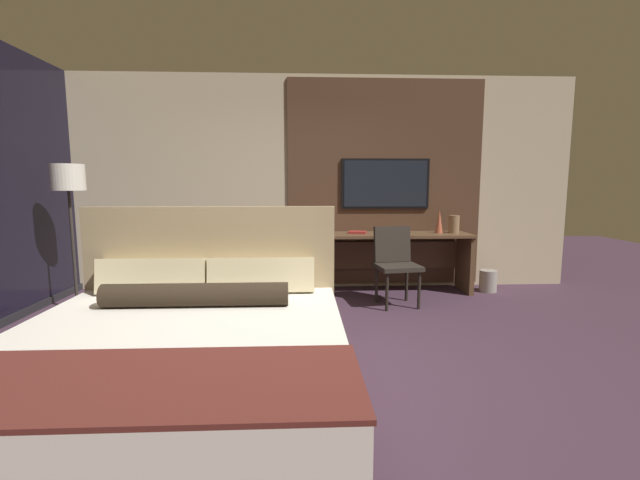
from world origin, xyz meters
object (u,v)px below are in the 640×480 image
(desk_chair, at_px, (395,258))
(vase_short, at_px, (454,224))
(desk, at_px, (388,251))
(tv, at_px, (385,184))
(book, at_px, (357,232))
(floor_lamp, at_px, (69,189))
(bed, at_px, (181,356))
(waste_bin, at_px, (488,281))
(vase_tall, at_px, (439,221))

(desk_chair, height_order, vase_short, vase_short)
(desk, distance_m, tv, 0.90)
(vase_short, distance_m, book, 1.26)
(floor_lamp, distance_m, book, 3.32)
(bed, height_order, vase_short, bed)
(desk, bearing_deg, floor_lamp, -168.88)
(desk_chair, relative_size, vase_short, 4.00)
(vase_short, bearing_deg, bed, -134.37)
(desk, height_order, floor_lamp, floor_lamp)
(bed, relative_size, waste_bin, 7.82)
(desk, relative_size, floor_lamp, 1.30)
(tv, bearing_deg, book, -146.71)
(vase_tall, bearing_deg, desk_chair, -139.44)
(vase_tall, relative_size, waste_bin, 1.07)
(desk_chair, bearing_deg, vase_tall, 32.21)
(bed, distance_m, desk, 3.39)
(tv, distance_m, vase_tall, 0.86)
(tv, xyz_separation_m, floor_lamp, (-3.60, -0.94, -0.06))
(book, bearing_deg, desk_chair, -57.12)
(tv, distance_m, waste_bin, 1.84)
(desk_chair, distance_m, book, 0.71)
(desk, height_order, vase_tall, vase_tall)
(desk_chair, relative_size, waste_bin, 3.22)
(bed, relative_size, desk_chair, 2.43)
(tv, xyz_separation_m, vase_tall, (0.67, -0.23, -0.48))
(desk, xyz_separation_m, vase_tall, (0.67, 0.01, 0.38))
(bed, relative_size, tv, 1.88)
(desk, bearing_deg, bed, -123.84)
(bed, xyz_separation_m, tv, (1.88, 3.04, 1.09))
(tv, height_order, vase_tall, tv)
(vase_tall, height_order, waste_bin, vase_tall)
(bed, relative_size, desk, 1.05)
(bed, distance_m, waste_bin, 4.20)
(vase_tall, distance_m, book, 1.08)
(desk, bearing_deg, book, -175.88)
(waste_bin, bearing_deg, bed, -139.56)
(bed, height_order, floor_lamp, floor_lamp)
(desk_chair, bearing_deg, bed, -138.21)
(desk, relative_size, desk_chair, 2.31)
(floor_lamp, bearing_deg, book, 11.97)
(bed, distance_m, book, 3.19)
(tv, bearing_deg, bed, -121.76)
(vase_tall, relative_size, vase_short, 1.33)
(floor_lamp, bearing_deg, waste_bin, 7.21)
(vase_short, bearing_deg, floor_lamp, -171.06)
(desk_chair, relative_size, vase_tall, 3.01)
(desk, height_order, desk_chair, desk_chair)
(tv, xyz_separation_m, vase_short, (0.86, -0.24, -0.52))
(bed, relative_size, book, 8.81)
(floor_lamp, distance_m, vase_short, 4.54)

